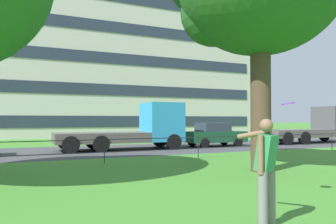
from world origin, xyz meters
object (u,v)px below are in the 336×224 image
(car_dark_green_left, at_px, (214,134))
(flatbed_truck_far_left, at_px, (139,129))
(apartment_building_background, at_px, (108,65))
(frisbee, at_px, (288,104))
(flatbed_truck_right, at_px, (318,127))
(person_thrower, at_px, (266,168))

(car_dark_green_left, bearing_deg, flatbed_truck_far_left, 178.79)
(apartment_building_background, bearing_deg, flatbed_truck_far_left, -98.90)
(car_dark_green_left, bearing_deg, frisbee, -116.22)
(flatbed_truck_right, distance_m, apartment_building_background, 23.38)
(frisbee, height_order, flatbed_truck_right, flatbed_truck_right)
(car_dark_green_left, height_order, apartment_building_background, apartment_building_background)
(frisbee, relative_size, flatbed_truck_right, 0.05)
(frisbee, distance_m, apartment_building_background, 32.94)
(person_thrower, distance_m, car_dark_green_left, 16.31)
(flatbed_truck_right, xyz_separation_m, apartment_building_background, (-11.35, 19.29, 6.76))
(flatbed_truck_far_left, bearing_deg, flatbed_truck_right, -1.24)
(car_dark_green_left, bearing_deg, apartment_building_background, 96.61)
(car_dark_green_left, distance_m, flatbed_truck_right, 9.15)
(person_thrower, xyz_separation_m, apartment_building_background, (5.83, 33.28, 7.02))
(person_thrower, distance_m, flatbed_truck_right, 22.16)
(flatbed_truck_far_left, bearing_deg, apartment_building_background, 81.10)
(flatbed_truck_far_left, xyz_separation_m, apartment_building_background, (2.97, 18.98, 6.76))
(frisbee, distance_m, flatbed_truck_far_left, 13.25)
(flatbed_truck_right, bearing_deg, flatbed_truck_far_left, 178.76)
(frisbee, xyz_separation_m, car_dark_green_left, (6.43, 13.05, -1.32))
(flatbed_truck_far_left, distance_m, flatbed_truck_right, 14.33)
(frisbee, bearing_deg, person_thrower, -144.66)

